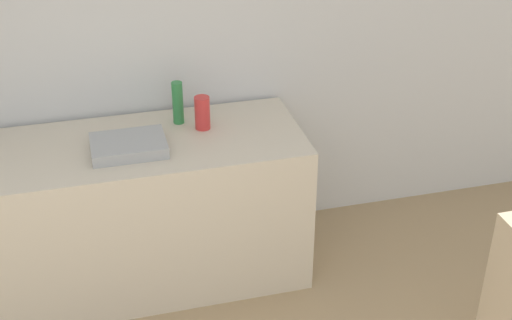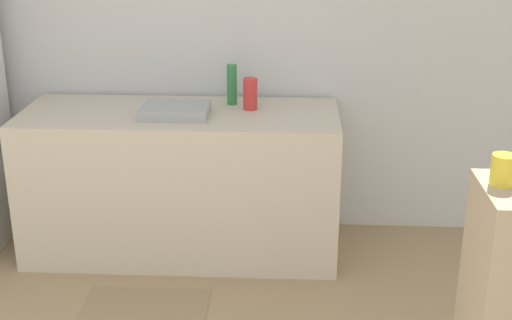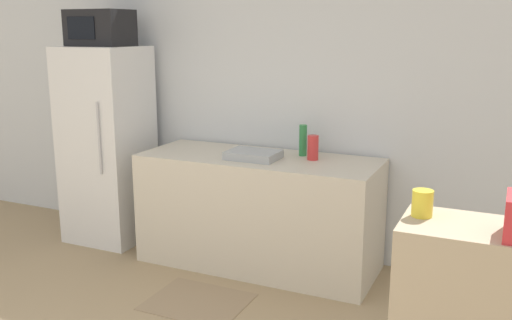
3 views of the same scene
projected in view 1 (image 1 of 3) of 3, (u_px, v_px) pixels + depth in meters
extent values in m
cube|color=silver|center=(73.00, 42.00, 3.80)|extent=(8.00, 0.06, 2.60)
cube|color=beige|center=(136.00, 213.00, 3.93)|extent=(1.83, 0.72, 0.87)
cube|color=#9EA3A8|center=(128.00, 146.00, 3.63)|extent=(0.38, 0.28, 0.06)
cylinder|color=#2D7F42|center=(178.00, 103.00, 3.87)|extent=(0.06, 0.06, 0.24)
cylinder|color=red|center=(202.00, 113.00, 3.82)|extent=(0.08, 0.08, 0.18)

